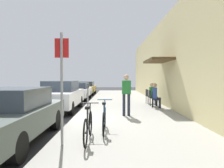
# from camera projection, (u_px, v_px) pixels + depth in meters

# --- Properties ---
(ground_plane) EXTENTS (60.00, 60.00, 0.00)m
(ground_plane) POSITION_uv_depth(u_px,v_px,m) (73.00, 121.00, 8.27)
(ground_plane) COLOR #2D2D30
(sidewalk_slab) EXTENTS (4.50, 32.00, 0.12)m
(sidewalk_slab) POSITION_uv_depth(u_px,v_px,m) (126.00, 111.00, 10.27)
(sidewalk_slab) COLOR #9E9B93
(sidewalk_slab) RESTS_ON ground_plane
(building_facade) EXTENTS (1.40, 32.00, 5.11)m
(building_facade) POSITION_uv_depth(u_px,v_px,m) (175.00, 60.00, 10.20)
(building_facade) COLOR beige
(building_facade) RESTS_ON ground_plane
(parked_car_0) EXTENTS (1.80, 4.40, 1.41)m
(parked_car_0) POSITION_uv_depth(u_px,v_px,m) (11.00, 114.00, 5.50)
(parked_car_0) COLOR #47514C
(parked_car_0) RESTS_ON ground_plane
(parked_car_1) EXTENTS (1.80, 4.40, 1.53)m
(parked_car_1) POSITION_uv_depth(u_px,v_px,m) (60.00, 95.00, 10.82)
(parked_car_1) COLOR silver
(parked_car_1) RESTS_ON ground_plane
(parked_car_2) EXTENTS (1.80, 4.40, 1.32)m
(parked_car_2) POSITION_uv_depth(u_px,v_px,m) (77.00, 91.00, 16.12)
(parked_car_2) COLOR silver
(parked_car_2) RESTS_ON ground_plane
(parked_car_3) EXTENTS (1.80, 4.40, 1.32)m
(parked_car_3) POSITION_uv_depth(u_px,v_px,m) (86.00, 88.00, 21.41)
(parked_car_3) COLOR #A58433
(parked_car_3) RESTS_ON ground_plane
(parking_meter) EXTENTS (0.12, 0.10, 1.32)m
(parking_meter) POSITION_uv_depth(u_px,v_px,m) (88.00, 95.00, 9.54)
(parking_meter) COLOR slate
(parking_meter) RESTS_ON sidewalk_slab
(street_sign) EXTENTS (0.32, 0.06, 2.60)m
(street_sign) POSITION_uv_depth(u_px,v_px,m) (62.00, 80.00, 4.80)
(street_sign) COLOR gray
(street_sign) RESTS_ON sidewalk_slab
(bicycle_0) EXTENTS (0.46, 1.71, 0.90)m
(bicycle_0) POSITION_uv_depth(u_px,v_px,m) (104.00, 120.00, 6.07)
(bicycle_0) COLOR black
(bicycle_0) RESTS_ON sidewalk_slab
(bicycle_1) EXTENTS (0.46, 1.71, 0.90)m
(bicycle_1) POSITION_uv_depth(u_px,v_px,m) (88.00, 126.00, 5.21)
(bicycle_1) COLOR black
(bicycle_1) RESTS_ON sidewalk_slab
(cafe_chair_0) EXTENTS (0.54, 0.54, 0.87)m
(cafe_chair_0) POSITION_uv_depth(u_px,v_px,m) (155.00, 98.00, 11.00)
(cafe_chair_0) COLOR black
(cafe_chair_0) RESTS_ON sidewalk_slab
(seated_patron_0) EXTENTS (0.50, 0.45, 1.29)m
(seated_patron_0) POSITION_uv_depth(u_px,v_px,m) (156.00, 95.00, 10.98)
(seated_patron_0) COLOR #232838
(seated_patron_0) RESTS_ON sidewalk_slab
(cafe_chair_1) EXTENTS (0.45, 0.45, 0.87)m
(cafe_chair_1) POSITION_uv_depth(u_px,v_px,m) (151.00, 97.00, 11.87)
(cafe_chair_1) COLOR black
(cafe_chair_1) RESTS_ON sidewalk_slab
(seated_patron_1) EXTENTS (0.43, 0.36, 1.29)m
(seated_patron_1) POSITION_uv_depth(u_px,v_px,m) (153.00, 93.00, 11.86)
(seated_patron_1) COLOR #232838
(seated_patron_1) RESTS_ON sidewalk_slab
(cafe_chair_2) EXTENTS (0.49, 0.49, 0.87)m
(cafe_chair_2) POSITION_uv_depth(u_px,v_px,m) (149.00, 95.00, 12.78)
(cafe_chair_2) COLOR black
(cafe_chair_2) RESTS_ON sidewalk_slab
(pedestrian_standing) EXTENTS (0.36, 0.22, 1.70)m
(pedestrian_standing) POSITION_uv_depth(u_px,v_px,m) (126.00, 92.00, 8.66)
(pedestrian_standing) COLOR #232838
(pedestrian_standing) RESTS_ON sidewalk_slab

